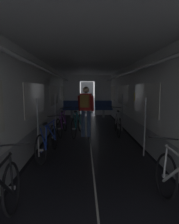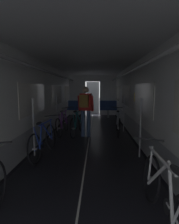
{
  "view_description": "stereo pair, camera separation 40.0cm",
  "coord_description": "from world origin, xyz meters",
  "px_view_note": "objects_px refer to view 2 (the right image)",
  "views": [
    {
      "loc": [
        -0.16,
        -2.11,
        1.62
      ],
      "look_at": [
        0.0,
        4.04,
        0.82
      ],
      "focal_mm": 29.06,
      "sensor_mm": 36.0,
      "label": 1
    },
    {
      "loc": [
        0.24,
        -2.1,
        1.62
      ],
      "look_at": [
        0.0,
        4.04,
        0.82
      ],
      "focal_mm": 29.06,
      "sensor_mm": 36.0,
      "label": 2
    }
  ],
  "objects_px": {
    "bench_seat_far_left": "(76,107)",
    "bicycle_purple": "(63,124)",
    "person_cyclist_aisle": "(85,107)",
    "bicycle_white": "(164,196)",
    "bicycle_blue": "(44,140)",
    "bicycle_teal_in_aisle": "(78,124)",
    "bench_seat_far_right": "(108,107)",
    "bicycle_silver": "(118,124)"
  },
  "relations": [
    {
      "from": "bicycle_white",
      "to": "person_cyclist_aisle",
      "type": "bearing_deg",
      "value": 106.28
    },
    {
      "from": "bicycle_silver",
      "to": "bicycle_white",
      "type": "bearing_deg",
      "value": -89.68
    },
    {
      "from": "bench_seat_far_left",
      "to": "bicycle_teal_in_aisle",
      "type": "xyz_separation_m",
      "value": [
        0.48,
        -3.95,
        -0.18
      ]
    },
    {
      "from": "bicycle_blue",
      "to": "bicycle_white",
      "type": "xyz_separation_m",
      "value": [
        2.07,
        -2.21,
        0.0
      ]
    },
    {
      "from": "bicycle_purple",
      "to": "bicycle_white",
      "type": "height_order",
      "value": "bicycle_purple"
    },
    {
      "from": "bicycle_blue",
      "to": "bicycle_teal_in_aisle",
      "type": "xyz_separation_m",
      "value": [
        0.61,
        2.03,
        0.0
      ]
    },
    {
      "from": "bicycle_teal_in_aisle",
      "to": "bicycle_white",
      "type": "bearing_deg",
      "value": -71.05
    },
    {
      "from": "bicycle_purple",
      "to": "bicycle_blue",
      "type": "distance_m",
      "value": 2.08
    },
    {
      "from": "person_cyclist_aisle",
      "to": "bicycle_blue",
      "type": "bearing_deg",
      "value": -117.09
    },
    {
      "from": "bicycle_silver",
      "to": "person_cyclist_aisle",
      "type": "bearing_deg",
      "value": -163.19
    },
    {
      "from": "person_cyclist_aisle",
      "to": "bicycle_teal_in_aisle",
      "type": "distance_m",
      "value": 0.75
    },
    {
      "from": "bench_seat_far_left",
      "to": "person_cyclist_aisle",
      "type": "bearing_deg",
      "value": -79.61
    },
    {
      "from": "bicycle_purple",
      "to": "bicycle_white",
      "type": "relative_size",
      "value": 1.0
    },
    {
      "from": "bicycle_purple",
      "to": "bicycle_silver",
      "type": "xyz_separation_m",
      "value": [
        1.97,
        0.03,
        0.0
      ]
    },
    {
      "from": "bench_seat_far_right",
      "to": "bicycle_teal_in_aisle",
      "type": "distance_m",
      "value": 4.17
    },
    {
      "from": "bicycle_white",
      "to": "person_cyclist_aisle",
      "type": "distance_m",
      "value": 4.19
    },
    {
      "from": "bicycle_purple",
      "to": "bicycle_blue",
      "type": "bearing_deg",
      "value": -91.93
    },
    {
      "from": "bicycle_purple",
      "to": "bicycle_teal_in_aisle",
      "type": "height_order",
      "value": "bicycle_purple"
    },
    {
      "from": "bench_seat_far_left",
      "to": "bicycle_white",
      "type": "height_order",
      "value": "bench_seat_far_left"
    },
    {
      "from": "bench_seat_far_right",
      "to": "bicycle_purple",
      "type": "distance_m",
      "value": 4.32
    },
    {
      "from": "bicycle_blue",
      "to": "bench_seat_far_right",
      "type": "bearing_deg",
      "value": 72.08
    },
    {
      "from": "bicycle_teal_in_aisle",
      "to": "bench_seat_far_left",
      "type": "bearing_deg",
      "value": 96.89
    },
    {
      "from": "bicycle_white",
      "to": "bicycle_silver",
      "type": "bearing_deg",
      "value": 90.32
    },
    {
      "from": "bench_seat_far_left",
      "to": "bicycle_white",
      "type": "bearing_deg",
      "value": -76.71
    },
    {
      "from": "bicycle_blue",
      "to": "bicycle_white",
      "type": "distance_m",
      "value": 3.02
    },
    {
      "from": "person_cyclist_aisle",
      "to": "bicycle_white",
      "type": "bearing_deg",
      "value": -73.72
    },
    {
      "from": "bicycle_white",
      "to": "bicycle_teal_in_aisle",
      "type": "bearing_deg",
      "value": 108.95
    },
    {
      "from": "bicycle_purple",
      "to": "person_cyclist_aisle",
      "type": "bearing_deg",
      "value": -20.61
    },
    {
      "from": "bench_seat_far_right",
      "to": "bicycle_silver",
      "type": "relative_size",
      "value": 0.58
    },
    {
      "from": "bench_seat_far_left",
      "to": "bench_seat_far_right",
      "type": "xyz_separation_m",
      "value": [
        1.8,
        0.0,
        0.0
      ]
    },
    {
      "from": "bicycle_silver",
      "to": "bicycle_teal_in_aisle",
      "type": "distance_m",
      "value": 1.43
    },
    {
      "from": "bench_seat_far_left",
      "to": "bicycle_blue",
      "type": "relative_size",
      "value": 0.58
    },
    {
      "from": "bicycle_silver",
      "to": "bench_seat_far_right",
      "type": "bearing_deg",
      "value": 91.61
    },
    {
      "from": "bench_seat_far_right",
      "to": "bench_seat_far_left",
      "type": "bearing_deg",
      "value": 180.0
    },
    {
      "from": "bicycle_white",
      "to": "bicycle_teal_in_aisle",
      "type": "distance_m",
      "value": 4.48
    },
    {
      "from": "bench_seat_far_left",
      "to": "bench_seat_far_right",
      "type": "distance_m",
      "value": 1.8
    },
    {
      "from": "bicycle_white",
      "to": "bicycle_blue",
      "type": "bearing_deg",
      "value": 133.11
    },
    {
      "from": "bench_seat_far_left",
      "to": "person_cyclist_aisle",
      "type": "height_order",
      "value": "person_cyclist_aisle"
    },
    {
      "from": "bicycle_silver",
      "to": "bicycle_purple",
      "type": "bearing_deg",
      "value": -179.14
    },
    {
      "from": "bench_seat_far_right",
      "to": "bicycle_teal_in_aisle",
      "type": "relative_size",
      "value": 0.59
    },
    {
      "from": "bicycle_purple",
      "to": "bicycle_blue",
      "type": "height_order",
      "value": "bicycle_purple"
    },
    {
      "from": "bench_seat_far_left",
      "to": "bicycle_purple",
      "type": "distance_m",
      "value": 3.9
    }
  ]
}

